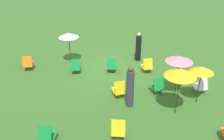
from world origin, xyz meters
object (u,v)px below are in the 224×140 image
(umbrella_0, at_px, (202,70))
(umbrella_1, at_px, (179,59))
(deckchair_8, at_px, (118,129))
(person_0, at_px, (138,48))
(deckchair_1, at_px, (147,66))
(deckchair_2, at_px, (76,67))
(person_1, at_px, (130,88))
(deckchair_4, at_px, (47,136))
(deckchair_3, at_px, (200,86))
(deckchair_5, at_px, (157,86))
(deckchair_9, at_px, (28,64))
(deckchair_0, at_px, (119,90))
(deckchair_6, at_px, (112,66))
(umbrella_2, at_px, (181,73))
(umbrella_3, at_px, (69,35))

(umbrella_0, xyz_separation_m, umbrella_1, (0.81, -0.57, 0.22))
(deckchair_8, distance_m, person_0, 6.73)
(deckchair_1, relative_size, deckchair_2, 1.00)
(deckchair_2, relative_size, person_1, 0.45)
(deckchair_4, distance_m, person_1, 3.81)
(deckchair_1, relative_size, deckchair_3, 0.96)
(deckchair_5, distance_m, deckchair_9, 6.97)
(deckchair_2, bearing_deg, umbrella_0, 153.03)
(deckchair_0, distance_m, deckchair_4, 3.91)
(deckchair_5, height_order, deckchair_6, same)
(person_0, bearing_deg, deckchair_1, 106.89)
(deckchair_2, xyz_separation_m, person_0, (-3.44, -1.56, 0.42))
(deckchair_0, height_order, deckchair_5, same)
(deckchair_1, relative_size, umbrella_1, 0.43)
(deckchair_6, bearing_deg, umbrella_0, 148.76)
(deckchair_2, height_order, deckchair_8, same)
(deckchair_0, relative_size, umbrella_0, 0.50)
(deckchair_9, relative_size, umbrella_1, 0.43)
(deckchair_1, distance_m, deckchair_4, 6.75)
(deckchair_2, xyz_separation_m, person_1, (-2.58, 3.00, 0.51))
(deckchair_9, relative_size, person_1, 0.45)
(deckchair_3, bearing_deg, deckchair_0, -12.24)
(umbrella_1, relative_size, person_1, 1.04)
(deckchair_0, relative_size, umbrella_2, 0.43)
(deckchair_8, relative_size, deckchair_9, 1.00)
(deckchair_4, relative_size, deckchair_5, 0.99)
(deckchair_1, relative_size, deckchair_9, 1.00)
(deckchair_6, relative_size, deckchair_8, 1.00)
(deckchair_3, height_order, umbrella_2, umbrella_2)
(deckchair_0, distance_m, umbrella_0, 3.61)
(umbrella_0, bearing_deg, deckchair_6, -38.81)
(deckchair_3, bearing_deg, umbrella_2, 29.13)
(deckchair_6, xyz_separation_m, deckchair_8, (-0.13, 5.08, 0.00))
(deckchair_5, xyz_separation_m, umbrella_0, (-1.60, 0.76, 1.23))
(deckchair_3, height_order, person_1, person_1)
(deckchair_2, relative_size, umbrella_1, 0.43)
(deckchair_9, relative_size, person_0, 0.49)
(deckchair_3, distance_m, umbrella_1, 1.88)
(deckchair_9, xyz_separation_m, umbrella_0, (-8.11, 3.27, 1.23))
(umbrella_1, xyz_separation_m, umbrella_3, (5.15, -3.51, -0.13))
(deckchair_5, distance_m, umbrella_0, 2.16)
(umbrella_0, relative_size, umbrella_3, 0.95)
(deckchair_4, bearing_deg, deckchair_6, -100.55)
(deckchair_5, bearing_deg, umbrella_3, -51.91)
(deckchair_6, relative_size, deckchair_9, 1.00)
(deckchair_1, distance_m, person_0, 1.62)
(person_0, bearing_deg, umbrella_2, 106.29)
(deckchair_1, height_order, umbrella_1, umbrella_1)
(deckchair_1, bearing_deg, umbrella_0, 112.80)
(deckchair_6, distance_m, deckchair_9, 4.50)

